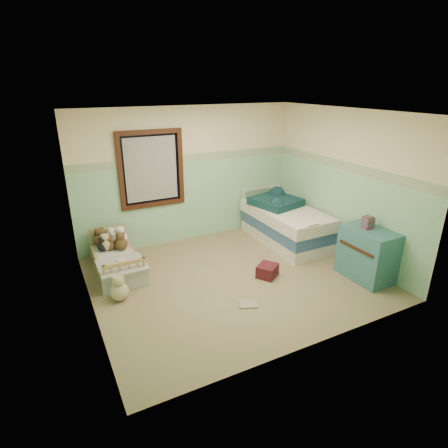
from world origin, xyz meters
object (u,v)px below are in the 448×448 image
plush_floor_tan (119,292)px  red_pillow (267,271)px  floor_book (248,304)px  twin_bed_frame (285,236)px  dresser (367,254)px  toddler_bed_frame (118,267)px  plush_floor_cream (122,272)px

plush_floor_tan → red_pillow: size_ratio=0.83×
floor_book → twin_bed_frame: bearing=64.4°
twin_bed_frame → floor_book: (-1.73, -1.55, -0.10)m
dresser → plush_floor_tan: bearing=162.8°
toddler_bed_frame → twin_bed_frame: (3.13, -0.25, 0.03)m
twin_bed_frame → plush_floor_tan: bearing=-169.5°
dresser → red_pillow: bearing=151.7°
plush_floor_cream → red_pillow: size_ratio=0.76×
toddler_bed_frame → dresser: size_ratio=1.56×
floor_book → toddler_bed_frame: bearing=150.4°
red_pillow → dresser: bearing=-28.3°
plush_floor_cream → twin_bed_frame: size_ratio=0.13×
floor_book → red_pillow: bearing=62.1°
plush_floor_tan → dresser: (3.56, -1.10, 0.28)m
plush_floor_tan → red_pillow: (2.22, -0.38, -0.03)m
toddler_bed_frame → plush_floor_tan: size_ratio=4.88×
dresser → red_pillow: (-1.34, 0.72, -0.31)m
toddler_bed_frame → red_pillow: 2.41m
twin_bed_frame → dresser: dresser is taller
toddler_bed_frame → dresser: bearing=-29.9°
plush_floor_cream → dresser: size_ratio=0.29×
plush_floor_cream → red_pillow: 2.27m
twin_bed_frame → dresser: (0.29, -1.71, 0.30)m
floor_book → dresser: bearing=17.9°
dresser → toddler_bed_frame: bearing=150.1°
twin_bed_frame → red_pillow: 1.45m
plush_floor_cream → toddler_bed_frame: bearing=93.5°
twin_bed_frame → red_pillow: bearing=-136.8°
twin_bed_frame → floor_book: twin_bed_frame is taller
toddler_bed_frame → plush_floor_cream: (0.02, -0.27, 0.04)m
plush_floor_tan → floor_book: (1.55, -0.94, -0.12)m
red_pillow → floor_book: size_ratio=1.25×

